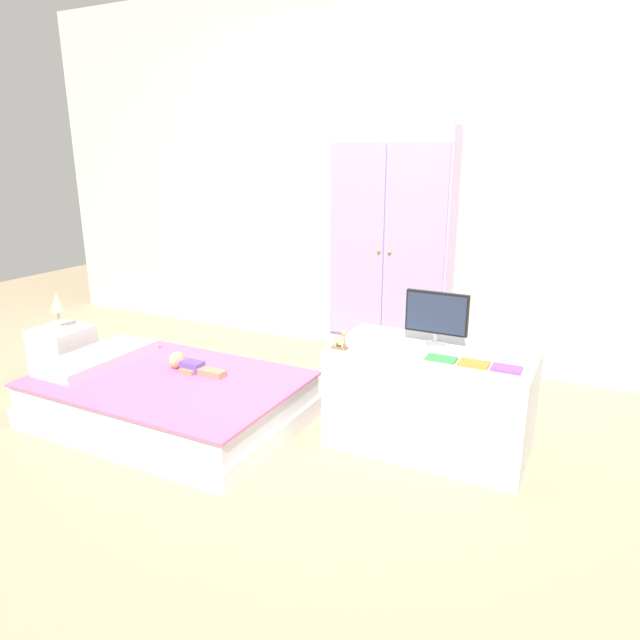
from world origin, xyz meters
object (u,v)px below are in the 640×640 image
Objects in this scene: wardrobe at (390,248)px; book_green at (441,359)px; tv_stand at (430,398)px; tv_monitor at (437,315)px; bed at (169,399)px; table_lamp at (57,304)px; nightstand at (64,356)px; rocking_horse_toy at (341,340)px; doll at (187,364)px; book_purple at (507,369)px; book_orange at (474,364)px.

book_green is (0.74, -1.26, -0.30)m from wardrobe.
tv_monitor is (-0.02, 0.09, 0.43)m from tv_stand.
bed is 6.28× the size of table_lamp.
nightstand is at bearing 173.68° from bed.
wardrobe is at bearing 120.27° from tv_stand.
wardrobe is at bearing 100.17° from rocking_horse_toy.
book_green is (2.49, 0.17, -0.01)m from table_lamp.
nightstand is 3.76× the size of rocking_horse_toy.
doll is 1.47m from tv_monitor.
table_lamp is at bearing -176.60° from book_purple.
tv_monitor is 2.37× the size of book_orange.
book_orange is 0.15m from book_purple.
book_orange is at bearing -40.58° from tv_monitor.
book_orange is at bearing 4.62° from doll.
book_purple reaches higher than book_orange.
doll is 1.50m from book_green.
tv_stand is 9.71× the size of rocking_horse_toy.
tv_stand is at bearing -59.73° from wardrobe.
rocking_horse_toy is (-0.42, -0.20, 0.31)m from tv_stand.
bed is 1.11m from rocking_horse_toy.
tv_stand is at bearing 152.24° from book_orange.
book_green is at bearing -66.28° from tv_monitor.
tv_monitor is (1.40, 0.49, 0.56)m from bed.
wardrobe is (1.75, 1.42, 0.29)m from table_lamp.
book_purple is at bearing 8.79° from bed.
wardrobe is at bearing 121.68° from tv_monitor.
tv_monitor reaches higher than rocking_horse_toy.
book_green is 0.30m from book_purple.
table_lamp is 2.80m from book_purple.
wardrobe reaches higher than tv_monitor.
nightstand is 2.48m from tv_monitor.
doll is at bearing 1.97° from nightstand.
wardrobe is at bearing 62.19° from doll.
tv_monitor is 2.45× the size of book_purple.
bed is at bearing -6.32° from table_lamp.
doll is (0.02, 0.15, 0.17)m from bed.
doll is 1.03m from nightstand.
book_purple is (2.80, 0.17, -0.01)m from table_lamp.
book_green is at bearing -59.59° from wardrobe.
nightstand is at bearing -176.60° from book_purple.
table_lamp is 2.50m from book_green.
nightstand is 1.19× the size of tv_monitor.
book_orange is (1.64, 0.28, 0.41)m from bed.
nightstand is at bearing -140.94° from wardrobe.
wardrobe is at bearing 39.06° from table_lamp.
wardrobe reaches higher than book_purple.
tv_monitor is 0.36m from book_orange.
tv_monitor is (0.64, -1.04, -0.14)m from wardrobe.
tv_stand reaches higher than bed.
nightstand is 2.03m from rocking_horse_toy.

